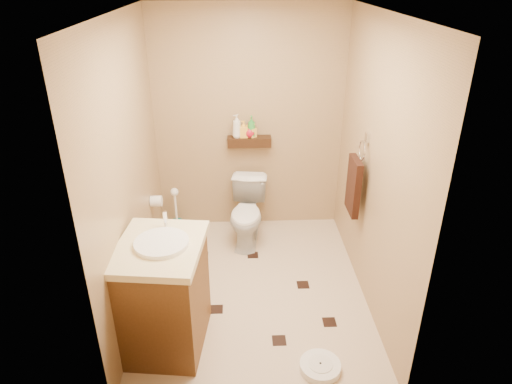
{
  "coord_description": "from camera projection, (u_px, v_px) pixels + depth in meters",
  "views": [
    {
      "loc": [
        -0.12,
        -3.39,
        2.69
      ],
      "look_at": [
        0.03,
        0.25,
        0.88
      ],
      "focal_mm": 32.0,
      "sensor_mm": 36.0,
      "label": 1
    }
  ],
  "objects": [
    {
      "name": "wall_back",
      "position": [
        249.0,
        123.0,
        4.82
      ],
      "size": [
        2.0,
        0.04,
        2.4
      ],
      "primitive_type": "cube",
      "color": "tan",
      "rests_on": "ground"
    },
    {
      "name": "ceiling",
      "position": [
        253.0,
        12.0,
        3.16
      ],
      "size": [
        2.0,
        2.5,
        0.02
      ],
      "primitive_type": "cube",
      "color": "silver",
      "rests_on": "wall_back"
    },
    {
      "name": "bottle_b",
      "position": [
        244.0,
        129.0,
        4.76
      ],
      "size": [
        0.08,
        0.08,
        0.18
      ],
      "primitive_type": "imported",
      "rotation": [
        0.0,
        0.0,
        4.74
      ],
      "color": "yellow",
      "rests_on": "wall_shelf"
    },
    {
      "name": "ground",
      "position": [
        254.0,
        289.0,
        4.23
      ],
      "size": [
        2.5,
        2.5,
        0.0
      ],
      "primitive_type": "plane",
      "color": "beige",
      "rests_on": "ground"
    },
    {
      "name": "toilet",
      "position": [
        247.0,
        213.0,
        4.83
      ],
      "size": [
        0.45,
        0.7,
        0.68
      ],
      "primitive_type": "imported",
      "rotation": [
        0.0,
        0.0,
        -0.12
      ],
      "color": "white",
      "rests_on": "ground"
    },
    {
      "name": "toilet_paper",
      "position": [
        156.0,
        201.0,
        4.51
      ],
      "size": [
        0.12,
        0.11,
        0.12
      ],
      "color": "white",
      "rests_on": "wall_left"
    },
    {
      "name": "wall_left",
      "position": [
        129.0,
        173.0,
        3.66
      ],
      "size": [
        0.04,
        2.5,
        2.4
      ],
      "primitive_type": "cube",
      "color": "tan",
      "rests_on": "ground"
    },
    {
      "name": "floor_accents",
      "position": [
        262.0,
        291.0,
        4.2
      ],
      "size": [
        1.24,
        1.34,
        0.01
      ],
      "color": "black",
      "rests_on": "ground"
    },
    {
      "name": "towel_ring",
      "position": [
        354.0,
        184.0,
        4.07
      ],
      "size": [
        0.12,
        0.3,
        0.76
      ],
      "color": "silver",
      "rests_on": "wall_right"
    },
    {
      "name": "toilet_brush",
      "position": [
        177.0,
        216.0,
        5.08
      ],
      "size": [
        0.12,
        0.12,
        0.53
      ],
      "color": "#1A6868",
      "rests_on": "ground"
    },
    {
      "name": "wall_right",
      "position": [
        375.0,
        168.0,
        3.74
      ],
      "size": [
        0.04,
        2.5,
        2.4
      ],
      "primitive_type": "cube",
      "color": "tan",
      "rests_on": "ground"
    },
    {
      "name": "wall_shelf",
      "position": [
        249.0,
        142.0,
        4.83
      ],
      "size": [
        0.46,
        0.14,
        0.1
      ],
      "primitive_type": "cube",
      "color": "#341D0E",
      "rests_on": "wall_back"
    },
    {
      "name": "wall_front",
      "position": [
        261.0,
        259.0,
        2.58
      ],
      "size": [
        2.0,
        0.04,
        2.4
      ],
      "primitive_type": "cube",
      "color": "tan",
      "rests_on": "ground"
    },
    {
      "name": "bathroom_scale",
      "position": [
        320.0,
        366.0,
        3.38
      ],
      "size": [
        0.32,
        0.32,
        0.06
      ],
      "rotation": [
        0.0,
        0.0,
        -0.04
      ],
      "color": "white",
      "rests_on": "ground"
    },
    {
      "name": "vanity",
      "position": [
        164.0,
        294.0,
        3.45
      ],
      "size": [
        0.69,
        0.81,
        1.04
      ],
      "rotation": [
        0.0,
        0.0,
        -0.12
      ],
      "color": "brown",
      "rests_on": "ground"
    },
    {
      "name": "bottle_a",
      "position": [
        237.0,
        126.0,
        4.74
      ],
      "size": [
        0.13,
        0.13,
        0.25
      ],
      "primitive_type": "imported",
      "rotation": [
        0.0,
        0.0,
        5.44
      ],
      "color": "white",
      "rests_on": "wall_shelf"
    },
    {
      "name": "bottle_e",
      "position": [
        253.0,
        130.0,
        4.77
      ],
      "size": [
        0.09,
        0.09,
        0.15
      ],
      "primitive_type": "imported",
      "rotation": [
        0.0,
        0.0,
        0.66
      ],
      "color": "#FFC554",
      "rests_on": "wall_shelf"
    },
    {
      "name": "bottle_c",
      "position": [
        250.0,
        130.0,
        4.77
      ],
      "size": [
        0.16,
        0.16,
        0.15
      ],
      "primitive_type": "imported",
      "rotation": [
        0.0,
        0.0,
        4.07
      ],
      "color": "red",
      "rests_on": "wall_shelf"
    },
    {
      "name": "bottle_d",
      "position": [
        252.0,
        127.0,
        4.75
      ],
      "size": [
        0.09,
        0.09,
        0.23
      ],
      "primitive_type": "imported",
      "rotation": [
        0.0,
        0.0,
        3.11
      ],
      "color": "green",
      "rests_on": "wall_shelf"
    }
  ]
}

